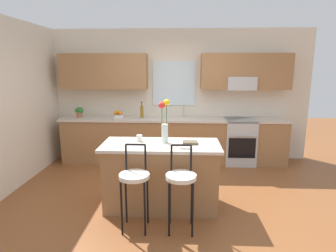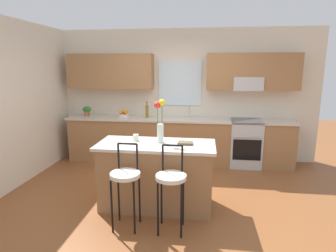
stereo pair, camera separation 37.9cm
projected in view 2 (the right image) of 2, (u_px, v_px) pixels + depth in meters
ground_plane at (167, 199)px, 4.20m from camera, size 14.00×14.00×0.00m
wall_left at (14, 104)px, 4.54m from camera, size 0.12×4.60×2.70m
back_wall_assembly at (181, 88)px, 5.81m from camera, size 5.60×0.50×2.70m
counter_run at (178, 140)px, 5.75m from camera, size 4.56×0.64×0.92m
sink_faucet at (189, 111)px, 5.74m from camera, size 0.02×0.13×0.23m
oven_range at (245, 143)px, 5.56m from camera, size 0.60×0.64×0.92m
kitchen_island at (156, 175)px, 3.89m from camera, size 1.60×0.71×0.92m
bar_stool_near at (125, 178)px, 3.34m from camera, size 0.36×0.36×1.04m
bar_stool_middle at (171, 181)px, 3.27m from camera, size 0.36×0.36×1.04m
flower_vase at (160, 122)px, 3.79m from camera, size 0.15×0.10×0.60m
mug_ceramic at (136, 138)px, 3.94m from camera, size 0.08×0.08×0.09m
cookbook at (185, 143)px, 3.76m from camera, size 0.20×0.15×0.03m
fruit_bowl_oranges at (124, 114)px, 5.80m from camera, size 0.24×0.24×0.16m
bottle_olive_oil at (147, 111)px, 5.71m from camera, size 0.06×0.06×0.33m
potted_plant_small at (87, 110)px, 5.88m from camera, size 0.19×0.13×0.21m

